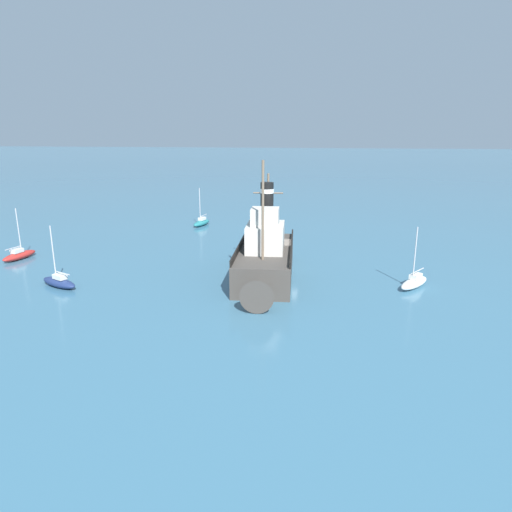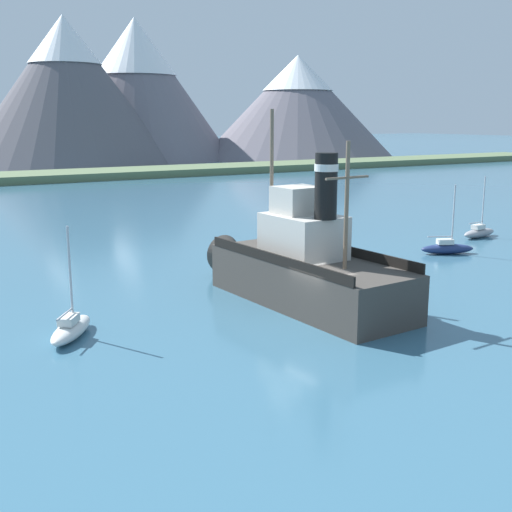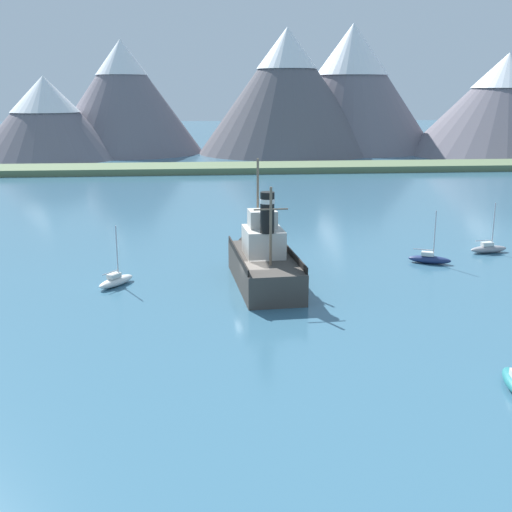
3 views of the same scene
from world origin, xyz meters
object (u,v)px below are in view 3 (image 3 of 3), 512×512
object	(u,v)px
sailboat_navy	(429,259)
sailboat_grey	(489,248)
old_tugboat	(263,261)
sailboat_white	(116,281)

from	to	relation	value
sailboat_navy	sailboat_grey	bearing A→B (deg)	24.84
sailboat_navy	sailboat_grey	xyz separation A→B (m)	(7.14, 3.31, 0.00)
old_tugboat	sailboat_white	distance (m)	12.02
old_tugboat	sailboat_navy	world-z (taller)	old_tugboat
sailboat_navy	sailboat_grey	world-z (taller)	same
old_tugboat	sailboat_white	bearing A→B (deg)	178.33
old_tugboat	sailboat_white	xyz separation A→B (m)	(-11.94, 0.35, -1.40)
sailboat_grey	sailboat_white	distance (m)	35.71
sailboat_grey	old_tugboat	bearing A→B (deg)	-160.71
sailboat_white	old_tugboat	bearing A→B (deg)	-1.67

